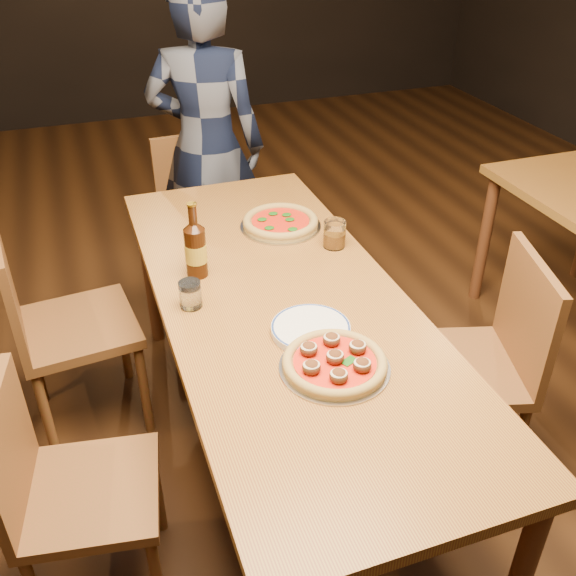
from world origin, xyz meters
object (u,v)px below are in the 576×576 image
object	(u,v)px
table_main	(283,315)
amber_glass	(335,234)
chair_main_sw	(77,325)
pizza_margherita	(280,222)
chair_main_nw	(90,491)
diner	(207,147)
water_glass	(190,294)
chair_main_e	(460,366)
beer_bottle	(196,251)
chair_end	(206,222)
plate_stack	(311,329)
pizza_meatball	(335,362)

from	to	relation	value
table_main	amber_glass	size ratio (longest dim) A/B	18.98
chair_main_sw	pizza_margherita	world-z (taller)	chair_main_sw
table_main	amber_glass	xyz separation A→B (m)	(0.30, 0.27, 0.12)
chair_main_nw	pizza_margherita	size ratio (longest dim) A/B	2.61
chair_main_sw	diner	world-z (taller)	diner
table_main	water_glass	size ratio (longest dim) A/B	21.89
amber_glass	chair_main_e	bearing A→B (deg)	-59.13
table_main	chair_main_sw	bearing A→B (deg)	144.57
chair_main_sw	water_glass	size ratio (longest dim) A/B	10.23
chair_main_sw	diner	bearing A→B (deg)	-46.60
beer_bottle	amber_glass	bearing A→B (deg)	3.57
chair_main_nw	amber_glass	bearing A→B (deg)	-50.32
chair_main_nw	chair_end	size ratio (longest dim) A/B	0.96
chair_main_e	diner	bearing A→B (deg)	-144.62
chair_main_sw	plate_stack	bearing A→B (deg)	-140.66
water_glass	amber_glass	world-z (taller)	amber_glass
water_glass	amber_glass	size ratio (longest dim) A/B	0.87
plate_stack	water_glass	distance (m)	0.42
chair_main_e	plate_stack	distance (m)	0.65
chair_main_e	water_glass	world-z (taller)	chair_main_e
table_main	diner	distance (m)	1.35
pizza_margherita	diner	distance (m)	0.86
plate_stack	diner	size ratio (longest dim) A/B	0.15
pizza_margherita	amber_glass	distance (m)	0.26
chair_main_sw	plate_stack	distance (m)	1.03
chair_end	water_glass	distance (m)	1.28
chair_main_e	pizza_margherita	distance (m)	0.89
pizza_meatball	diner	world-z (taller)	diner
plate_stack	beer_bottle	bearing A→B (deg)	119.48
chair_main_sw	diner	size ratio (longest dim) A/B	0.58
chair_end	chair_main_nw	bearing A→B (deg)	-117.71
table_main	water_glass	xyz separation A→B (m)	(-0.30, 0.05, 0.12)
plate_stack	water_glass	xyz separation A→B (m)	(-0.32, 0.26, 0.03)
chair_main_nw	beer_bottle	world-z (taller)	beer_bottle
chair_end	diner	distance (m)	0.38
table_main	chair_main_sw	distance (m)	0.86
chair_main_e	chair_end	xyz separation A→B (m)	(-0.59, 1.46, -0.02)
pizza_margherita	water_glass	distance (m)	0.64
table_main	chair_main_e	bearing A→B (deg)	-20.16
beer_bottle	amber_glass	xyz separation A→B (m)	(0.54, 0.03, -0.04)
pizza_margherita	diner	xyz separation A→B (m)	(-0.10, 0.85, 0.03)
water_glass	diner	bearing A→B (deg)	74.50
beer_bottle	water_glass	bearing A→B (deg)	-108.71
diner	chair_main_nw	bearing A→B (deg)	89.91
chair_end	pizza_margherita	size ratio (longest dim) A/B	2.72
chair_main_e	amber_glass	distance (m)	0.67
plate_stack	diner	bearing A→B (deg)	88.51
chair_main_nw	chair_end	distance (m)	1.72
chair_main_nw	plate_stack	world-z (taller)	chair_main_nw
chair_end	chair_main_sw	bearing A→B (deg)	-135.40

